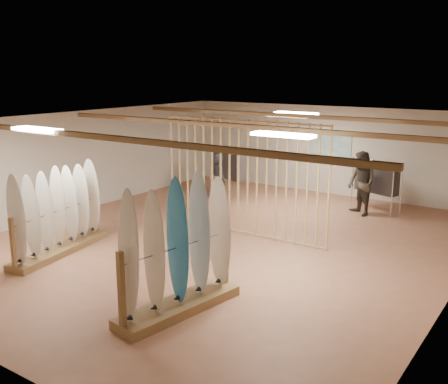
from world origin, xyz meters
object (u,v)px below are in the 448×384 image
Objects in this scene: shopper_a at (219,177)px; clothing_rack_a at (229,164)px; rack_right at (178,268)px; shopper_b at (361,179)px; rack_left at (59,224)px; clothing_rack_b at (377,178)px.

clothing_rack_a is at bearing -38.01° from shopper_a.
rack_right is 1.21× the size of shopper_b.
clothing_rack_a is at bearing -140.35° from shopper_b.
shopper_b is at bearing 46.53° from rack_left.
shopper_a is (0.50, -1.26, -0.15)m from clothing_rack_a.
clothing_rack_b is 0.65m from shopper_b.
rack_left is 8.59m from clothing_rack_b.
rack_left is at bearing -85.88° from shopper_b.
rack_right is 1.62× the size of clothing_rack_b.
shopper_b is at bearing 24.25° from clothing_rack_a.
rack_right is 6.85m from shopper_a.
rack_right is at bearing 149.62° from shopper_a.
rack_left reaches higher than clothing_rack_b.
rack_right is at bearing -21.49° from rack_left.
shopper_b reaches higher than clothing_rack_b.
clothing_rack_b is at bearing -121.83° from shopper_a.
clothing_rack_b is at bearing 31.86° from clothing_rack_a.
clothing_rack_a is 4.51m from clothing_rack_b.
rack_left is at bearing -101.18° from clothing_rack_b.
rack_right reaches higher than rack_left.
rack_left is at bearing 178.05° from rack_right.
shopper_a is (0.59, 5.22, 0.23)m from rack_left.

